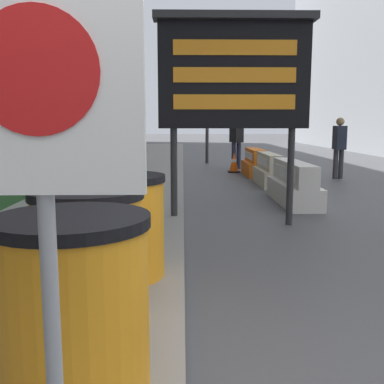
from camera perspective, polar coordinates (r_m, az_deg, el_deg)
name	(u,v)px	position (r m, az deg, el deg)	size (l,w,h in m)	color
barrel_drum_foreground	(74,303)	(2.41, -14.72, -13.46)	(0.78, 0.78, 0.91)	orange
barrel_drum_middle	(89,254)	(3.22, -12.99, -7.64)	(0.78, 0.78, 0.91)	orange
barrel_drum_back	(121,226)	(4.03, -8.95, -4.23)	(0.78, 0.78, 0.91)	orange
warning_sign	(40,118)	(1.56, -18.75, 8.91)	(0.69, 0.08, 1.91)	gray
message_board	(234,74)	(6.58, 5.33, 14.66)	(2.26, 0.36, 2.99)	#28282B
jersey_barrier_white	(294,185)	(8.67, 12.78, 0.89)	(0.60, 2.12, 0.78)	silver
jersey_barrier_cream	(269,171)	(11.05, 9.74, 2.62)	(0.52, 1.71, 0.77)	beige
jersey_barrier_orange_near	(255,164)	(13.08, 8.03, 3.57)	(0.60, 1.73, 0.76)	orange
traffic_cone_near	(256,157)	(16.01, 8.07, 4.38)	(0.34, 0.34, 0.61)	black
traffic_cone_mid	(234,163)	(13.80, 5.34, 3.75)	(0.35, 0.35, 0.62)	black
traffic_light_near_curb	(208,84)	(16.82, 1.98, 13.57)	(0.28, 0.44, 4.02)	#2D2D30
pedestrian_worker	(339,143)	(12.75, 18.19, 5.95)	(0.28, 0.43, 1.64)	#333338
pedestrian_passerby	(236,136)	(14.83, 5.66, 7.04)	(0.44, 0.54, 1.80)	#23283D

